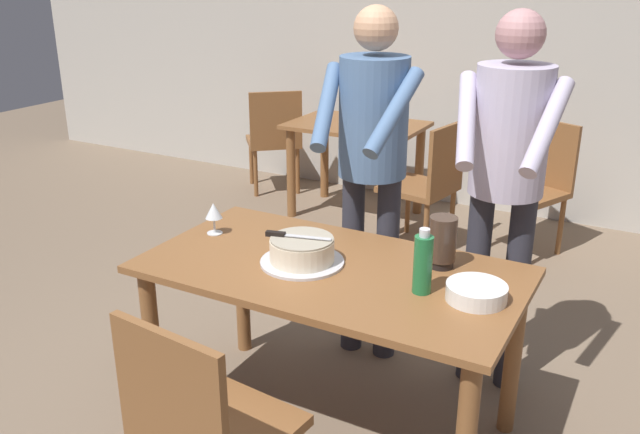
{
  "coord_description": "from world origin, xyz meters",
  "views": [
    {
      "loc": [
        1.13,
        -2.17,
        1.88
      ],
      "look_at": [
        -0.12,
        0.12,
        0.9
      ],
      "focal_mm": 37.86,
      "sensor_mm": 36.0,
      "label": 1
    }
  ],
  "objects": [
    {
      "name": "background_chair_2",
      "position": [
        -1.93,
        2.61,
        0.49
      ],
      "size": [
        0.62,
        0.62,
        0.9
      ],
      "color": "brown",
      "rests_on": "ground_plane"
    },
    {
      "name": "person_cutting_cake",
      "position": [
        -0.11,
        0.62,
        1.08
      ],
      "size": [
        0.47,
        0.56,
        1.72
      ],
      "color": "#2D2D38",
      "rests_on": "ground_plane"
    },
    {
      "name": "plate_stack",
      "position": [
        0.59,
        0.0,
        0.78
      ],
      "size": [
        0.22,
        0.22,
        0.06
      ],
      "color": "white",
      "rests_on": "main_dining_table"
    },
    {
      "name": "background_table",
      "position": [
        -1.06,
        2.42,
        0.58
      ],
      "size": [
        1.0,
        0.7,
        0.74
      ],
      "color": "brown",
      "rests_on": "ground_plane"
    },
    {
      "name": "background_chair_1",
      "position": [
        -0.32,
        2.04,
        0.49
      ],
      "size": [
        0.51,
        0.51,
        0.9
      ],
      "color": "brown",
      "rests_on": "ground_plane"
    },
    {
      "name": "main_dining_table",
      "position": [
        0.0,
        0.0,
        0.63
      ],
      "size": [
        1.51,
        0.81,
        0.75
      ],
      "color": "brown",
      "rests_on": "ground_plane"
    },
    {
      "name": "cake_on_platter",
      "position": [
        -0.12,
        -0.03,
        0.8
      ],
      "size": [
        0.34,
        0.34,
        0.11
      ],
      "color": "silver",
      "rests_on": "main_dining_table"
    },
    {
      "name": "back_wall",
      "position": [
        0.0,
        3.12,
        1.35
      ],
      "size": [
        10.0,
        0.12,
        2.7
      ],
      "primitive_type": "cube",
      "color": "#BCB7AD",
      "rests_on": "ground_plane"
    },
    {
      "name": "cake_knife",
      "position": [
        -0.19,
        -0.04,
        0.87
      ],
      "size": [
        0.27,
        0.09,
        0.02
      ],
      "color": "silver",
      "rests_on": "cake_on_platter"
    },
    {
      "name": "person_standing_beside",
      "position": [
        0.51,
        0.65,
        1.08
      ],
      "size": [
        0.46,
        0.57,
        1.72
      ],
      "color": "#2D2D38",
      "rests_on": "ground_plane"
    },
    {
      "name": "ground_plane",
      "position": [
        0.0,
        0.0,
        0.0
      ],
      "size": [
        14.0,
        14.0,
        0.0
      ],
      "primitive_type": "plane",
      "color": "#7A6651"
    },
    {
      "name": "hurricane_lamp",
      "position": [
        0.38,
        0.21,
        0.86
      ],
      "size": [
        0.11,
        0.11,
        0.21
      ],
      "color": "black",
      "rests_on": "main_dining_table"
    },
    {
      "name": "chair_near_side",
      "position": [
        -0.05,
        -0.78,
        0.49
      ],
      "size": [
        0.48,
        0.48,
        0.9
      ],
      "color": "brown",
      "rests_on": "ground_plane"
    },
    {
      "name": "water_bottle",
      "position": [
        0.39,
        -0.03,
        0.86
      ],
      "size": [
        0.07,
        0.07,
        0.25
      ],
      "color": "#1E6B38",
      "rests_on": "main_dining_table"
    },
    {
      "name": "wine_glass_near",
      "position": [
        -0.62,
        0.07,
        0.85
      ],
      "size": [
        0.08,
        0.08,
        0.14
      ],
      "color": "silver",
      "rests_on": "main_dining_table"
    },
    {
      "name": "background_chair_3",
      "position": [
        0.31,
        2.36,
        0.49
      ],
      "size": [
        0.58,
        0.58,
        0.9
      ],
      "color": "brown",
      "rests_on": "ground_plane"
    }
  ]
}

